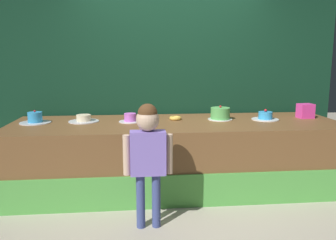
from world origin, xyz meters
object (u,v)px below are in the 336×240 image
Objects in this scene: cake_far_left at (35,119)px; cake_center at (130,118)px; pink_box at (305,111)px; donut at (175,118)px; cake_far_right at (265,116)px; child_figure at (148,149)px; cake_right at (220,114)px; cake_left at (84,119)px.

cake_far_left reaches higher than cake_center.
cake_far_left is at bearing -179.68° from pink_box.
cake_far_right reaches higher than donut.
cake_far_left is at bearing 138.90° from child_figure.
pink_box is 1.11m from cake_right.
child_figure reaches higher than cake_center.
cake_far_right is at bearing 35.17° from child_figure.
cake_center is at bearing 179.47° from cake_far_right.
cake_center reaches higher than donut.
child_figure reaches higher than donut.
pink_box reaches higher than donut.
cake_right reaches higher than donut.
pink_box is at bearing 1.52° from cake_center.
pink_box is 1.66m from donut.
pink_box is at bearing -0.97° from donut.
cake_left is (0.55, 0.03, -0.02)m from cake_far_left.
cake_far_left reaches higher than cake_far_right.
child_figure is at bearing -151.17° from pink_box.
pink_box is (2.05, 1.13, 0.14)m from child_figure.
donut is 0.56m from cake_right.
cake_left is at bearing 3.04° from cake_far_left.
child_figure is at bearing -108.58° from donut.
cake_left is (-2.77, 0.01, -0.06)m from pink_box.
cake_center is at bearing -2.07° from cake_far_left.
pink_box reaches higher than cake_right.
cake_far_left is 1.18× the size of cake_right.
cake_far_right reaches higher than cake_left.
donut is (0.39, 1.16, 0.08)m from child_figure.
pink_box is at bearing -0.22° from cake_left.
pink_box reaches higher than cake_far_right.
pink_box is 2.22m from cake_center.
cake_right is at bearing 0.20° from cake_far_left.
pink_box is at bearing 0.32° from cake_far_left.
child_figure reaches higher than cake_right.
child_figure is 1.69m from cake_far_left.
cake_far_left is 2.22m from cake_right.
cake_right is at bearing 2.48° from cake_center.
child_figure is 3.50× the size of cake_far_right.
pink_box is at bearing 28.83° from child_figure.
cake_left is 1.19× the size of cake_right.
donut is 0.41× the size of cake_left.
cake_center is 0.89× the size of cake_right.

